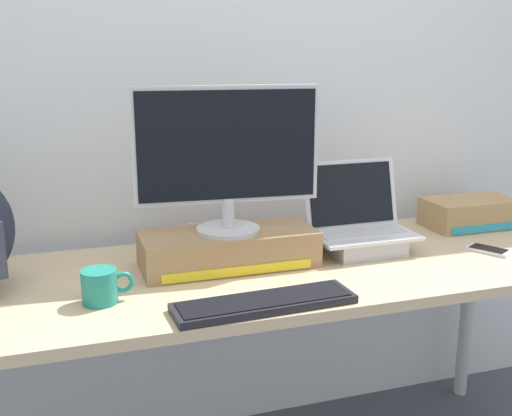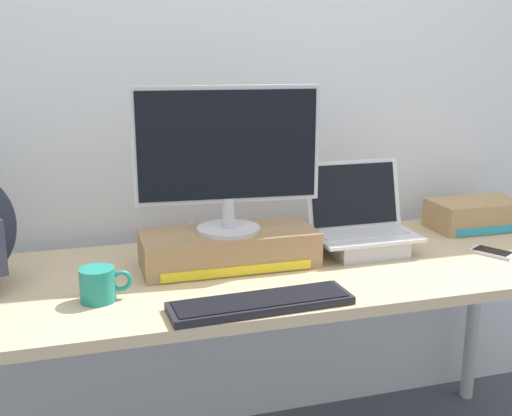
{
  "view_description": "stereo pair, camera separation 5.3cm",
  "coord_description": "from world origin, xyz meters",
  "px_view_note": "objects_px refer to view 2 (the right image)",
  "views": [
    {
      "loc": [
        -0.53,
        -1.6,
        1.35
      ],
      "look_at": [
        0.0,
        0.0,
        0.92
      ],
      "focal_mm": 43.51,
      "sensor_mm": 36.0,
      "label": 1
    },
    {
      "loc": [
        -0.48,
        -1.62,
        1.35
      ],
      "look_at": [
        0.0,
        0.0,
        0.92
      ],
      "focal_mm": 43.51,
      "sensor_mm": 36.0,
      "label": 2
    }
  ],
  "objects_px": {
    "external_keyboard": "(261,303)",
    "coffee_mug": "(99,285)",
    "desktop_monitor": "(228,155)",
    "toner_box_cyan": "(476,214)",
    "toner_box_yellow": "(229,248)",
    "open_laptop": "(362,234)",
    "cell_phone": "(493,252)",
    "plush_toy": "(192,235)"
  },
  "relations": [
    {
      "from": "external_keyboard",
      "to": "coffee_mug",
      "type": "xyz_separation_m",
      "value": [
        -0.38,
        0.15,
        0.03
      ]
    },
    {
      "from": "desktop_monitor",
      "to": "external_keyboard",
      "type": "distance_m",
      "value": 0.45
    },
    {
      "from": "toner_box_cyan",
      "to": "toner_box_yellow",
      "type": "bearing_deg",
      "value": -171.87
    },
    {
      "from": "desktop_monitor",
      "to": "open_laptop",
      "type": "xyz_separation_m",
      "value": [
        0.43,
        0.01,
        -0.27
      ]
    },
    {
      "from": "open_laptop",
      "to": "toner_box_cyan",
      "type": "distance_m",
      "value": 0.52
    },
    {
      "from": "cell_phone",
      "to": "plush_toy",
      "type": "bearing_deg",
      "value": 130.0
    },
    {
      "from": "external_keyboard",
      "to": "plush_toy",
      "type": "distance_m",
      "value": 0.51
    },
    {
      "from": "toner_box_yellow",
      "to": "coffee_mug",
      "type": "relative_size",
      "value": 3.88
    },
    {
      "from": "external_keyboard",
      "to": "plush_toy",
      "type": "height_order",
      "value": "plush_toy"
    },
    {
      "from": "external_keyboard",
      "to": "toner_box_cyan",
      "type": "bearing_deg",
      "value": 23.41
    },
    {
      "from": "desktop_monitor",
      "to": "open_laptop",
      "type": "relative_size",
      "value": 1.64
    },
    {
      "from": "toner_box_yellow",
      "to": "toner_box_cyan",
      "type": "bearing_deg",
      "value": 8.13
    },
    {
      "from": "coffee_mug",
      "to": "toner_box_yellow",
      "type": "bearing_deg",
      "value": 24.09
    },
    {
      "from": "toner_box_yellow",
      "to": "external_keyboard",
      "type": "bearing_deg",
      "value": -89.8
    },
    {
      "from": "plush_toy",
      "to": "toner_box_cyan",
      "type": "distance_m",
      "value": 1.01
    },
    {
      "from": "plush_toy",
      "to": "desktop_monitor",
      "type": "bearing_deg",
      "value": -68.8
    },
    {
      "from": "toner_box_cyan",
      "to": "desktop_monitor",
      "type": "bearing_deg",
      "value": -171.81
    },
    {
      "from": "cell_phone",
      "to": "desktop_monitor",
      "type": "bearing_deg",
      "value": 140.75
    },
    {
      "from": "desktop_monitor",
      "to": "coffee_mug",
      "type": "bearing_deg",
      "value": -151.22
    },
    {
      "from": "desktop_monitor",
      "to": "toner_box_cyan",
      "type": "relative_size",
      "value": 1.64
    },
    {
      "from": "toner_box_yellow",
      "to": "coffee_mug",
      "type": "distance_m",
      "value": 0.41
    },
    {
      "from": "open_laptop",
      "to": "coffee_mug",
      "type": "xyz_separation_m",
      "value": [
        -0.8,
        -0.18,
        -0.01
      ]
    },
    {
      "from": "open_laptop",
      "to": "plush_toy",
      "type": "xyz_separation_m",
      "value": [
        -0.5,
        0.18,
        -0.01
      ]
    },
    {
      "from": "plush_toy",
      "to": "coffee_mug",
      "type": "bearing_deg",
      "value": -130.39
    },
    {
      "from": "toner_box_yellow",
      "to": "external_keyboard",
      "type": "height_order",
      "value": "toner_box_yellow"
    },
    {
      "from": "external_keyboard",
      "to": "toner_box_cyan",
      "type": "distance_m",
      "value": 1.03
    },
    {
      "from": "external_keyboard",
      "to": "coffee_mug",
      "type": "relative_size",
      "value": 3.53
    },
    {
      "from": "toner_box_yellow",
      "to": "toner_box_cyan",
      "type": "distance_m",
      "value": 0.94
    },
    {
      "from": "desktop_monitor",
      "to": "coffee_mug",
      "type": "relative_size",
      "value": 4.03
    },
    {
      "from": "desktop_monitor",
      "to": "cell_phone",
      "type": "height_order",
      "value": "desktop_monitor"
    },
    {
      "from": "plush_toy",
      "to": "toner_box_cyan",
      "type": "bearing_deg",
      "value": -3.11
    },
    {
      "from": "desktop_monitor",
      "to": "toner_box_cyan",
      "type": "distance_m",
      "value": 0.98
    },
    {
      "from": "toner_box_yellow",
      "to": "open_laptop",
      "type": "xyz_separation_m",
      "value": [
        0.43,
        0.01,
        0.0
      ]
    },
    {
      "from": "external_keyboard",
      "to": "plush_toy",
      "type": "xyz_separation_m",
      "value": [
        -0.07,
        0.51,
        0.03
      ]
    },
    {
      "from": "open_laptop",
      "to": "cell_phone",
      "type": "distance_m",
      "value": 0.41
    },
    {
      "from": "external_keyboard",
      "to": "coffee_mug",
      "type": "bearing_deg",
      "value": 155.32
    },
    {
      "from": "cell_phone",
      "to": "toner_box_cyan",
      "type": "bearing_deg",
      "value": 34.74
    },
    {
      "from": "coffee_mug",
      "to": "toner_box_cyan",
      "type": "bearing_deg",
      "value": 12.97
    },
    {
      "from": "desktop_monitor",
      "to": "plush_toy",
      "type": "bearing_deg",
      "value": 116.03
    },
    {
      "from": "coffee_mug",
      "to": "cell_phone",
      "type": "relative_size",
      "value": 0.89
    },
    {
      "from": "desktop_monitor",
      "to": "coffee_mug",
      "type": "distance_m",
      "value": 0.5
    },
    {
      "from": "coffee_mug",
      "to": "plush_toy",
      "type": "distance_m",
      "value": 0.47
    }
  ]
}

